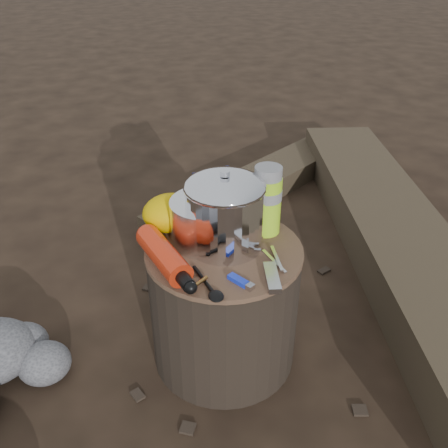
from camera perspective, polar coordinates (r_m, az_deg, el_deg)
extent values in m
plane|color=black|center=(1.62, 0.00, -14.63)|extent=(60.00, 60.00, 0.00)
cylinder|color=black|center=(1.48, 0.00, -9.26)|extent=(0.43, 0.43, 0.40)
cube|color=#3A3021|center=(2.07, 19.47, -2.06)|extent=(0.72, 2.13, 0.18)
cube|color=#3A3021|center=(2.45, 3.43, 4.36)|extent=(1.18, 0.91, 0.11)
cylinder|color=white|center=(1.37, -1.97, 0.35)|extent=(0.20, 0.20, 0.12)
cylinder|color=silver|center=(1.33, 0.10, 1.52)|extent=(0.21, 0.21, 0.21)
cylinder|color=#9DD91E|center=(1.39, 4.99, 2.71)|extent=(0.08, 0.08, 0.20)
cylinder|color=black|center=(1.46, 4.14, 2.45)|extent=(0.08, 0.08, 0.12)
ellipsoid|color=#D9AB00|center=(1.43, -6.19, 1.28)|extent=(0.16, 0.13, 0.11)
cube|color=#151847|center=(1.48, -1.18, 3.50)|extent=(0.12, 0.05, 0.15)
cube|color=#182FCD|center=(1.24, 1.70, -6.50)|extent=(0.06, 0.07, 0.01)
cube|color=silver|center=(1.25, 5.57, -6.16)|extent=(0.05, 0.12, 0.02)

